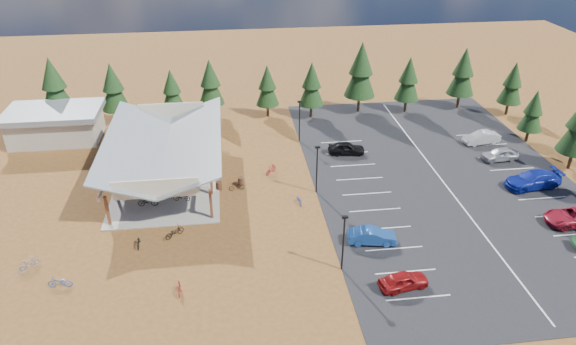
{
  "coord_description": "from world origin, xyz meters",
  "views": [
    {
      "loc": [
        -3.27,
        -41.48,
        27.03
      ],
      "look_at": [
        2.15,
        2.12,
        2.39
      ],
      "focal_mm": 32.0,
      "sensor_mm": 36.0,
      "label": 1
    }
  ],
  "objects": [
    {
      "name": "outbuilding",
      "position": [
        -24.0,
        18.0,
        2.03
      ],
      "size": [
        11.0,
        7.0,
        3.9
      ],
      "color": "#ADA593",
      "rests_on": "ground"
    },
    {
      "name": "pine_6",
      "position": [
        14.31,
        22.13,
        5.86
      ],
      "size": [
        4.12,
        4.12,
        9.59
      ],
      "color": "#382314",
      "rests_on": "ground"
    },
    {
      "name": "bike_1",
      "position": [
        -13.42,
        3.06,
        0.61
      ],
      "size": [
        1.72,
        0.65,
        1.01
      ],
      "primitive_type": "imported",
      "rotation": [
        0.0,
        0.0,
        1.68
      ],
      "color": "gray",
      "rests_on": "concrete_pad"
    },
    {
      "name": "bike_9",
      "position": [
        -19.93,
        -6.92,
        0.53
      ],
      "size": [
        1.66,
        1.57,
        1.07
      ],
      "primitive_type": "imported",
      "rotation": [
        0.0,
        0.0,
        2.31
      ],
      "color": "gray",
      "rests_on": "ground"
    },
    {
      "name": "asphalt_lot",
      "position": [
        18.5,
        3.0,
        0.02
      ],
      "size": [
        27.0,
        44.0,
        0.04
      ],
      "primitive_type": "cube",
      "color": "black",
      "rests_on": "ground"
    },
    {
      "name": "bike_4",
      "position": [
        -8.33,
        1.81,
        0.54
      ],
      "size": [
        1.75,
        0.87,
        0.88
      ],
      "primitive_type": "imported",
      "rotation": [
        0.0,
        0.0,
        1.39
      ],
      "color": "black",
      "rests_on": "concrete_pad"
    },
    {
      "name": "ground",
      "position": [
        0.0,
        0.0,
        0.0
      ],
      "size": [
        140.0,
        140.0,
        0.0
      ],
      "primitive_type": "plane",
      "color": "brown",
      "rests_on": "ground"
    },
    {
      "name": "bike_12",
      "position": [
        -8.64,
        -3.87,
        0.49
      ],
      "size": [
        1.87,
        1.69,
        0.99
      ],
      "primitive_type": "imported",
      "rotation": [
        0.0,
        0.0,
        2.25
      ],
      "color": "black",
      "rests_on": "ground"
    },
    {
      "name": "pine_2",
      "position": [
        -10.33,
        22.12,
        4.23
      ],
      "size": [
        2.98,
        2.98,
        6.93
      ],
      "color": "#382314",
      "rests_on": "ground"
    },
    {
      "name": "car_0",
      "position": [
        9.21,
        -12.71,
        0.7
      ],
      "size": [
        4.1,
        2.21,
        1.33
      ],
      "primitive_type": "imported",
      "rotation": [
        0.0,
        0.0,
        1.74
      ],
      "color": "maroon",
      "rests_on": "asphalt_lot"
    },
    {
      "name": "bike_5",
      "position": [
        -6.67,
        6.0,
        0.63
      ],
      "size": [
        1.83,
        0.83,
        1.06
      ],
      "primitive_type": "imported",
      "rotation": [
        0.0,
        0.0,
        1.38
      ],
      "color": "#96989F",
      "rests_on": "concrete_pad"
    },
    {
      "name": "pine_5",
      "position": [
        7.57,
        21.01,
        4.61
      ],
      "size": [
        3.24,
        3.24,
        7.55
      ],
      "color": "#382314",
      "rests_on": "ground"
    },
    {
      "name": "trash_bin_1",
      "position": [
        -2.46,
        4.27,
        0.45
      ],
      "size": [
        0.6,
        0.6,
        0.9
      ],
      "primitive_type": "cylinder",
      "color": "#472919",
      "rests_on": "ground"
    },
    {
      "name": "car_8",
      "position": [
        26.58,
        6.23,
        0.75
      ],
      "size": [
        4.27,
        1.95,
        1.42
      ],
      "primitive_type": "imported",
      "rotation": [
        0.0,
        0.0,
        -1.5
      ],
      "color": "#95979D",
      "rests_on": "asphalt_lot"
    },
    {
      "name": "bike_6",
      "position": [
        -8.08,
        8.72,
        0.5
      ],
      "size": [
        1.59,
        0.83,
        0.79
      ],
      "primitive_type": "imported",
      "rotation": [
        0.0,
        0.0,
        1.78
      ],
      "color": "#13489D",
      "rests_on": "concrete_pad"
    },
    {
      "name": "bike_7",
      "position": [
        -9.15,
        12.43,
        0.59
      ],
      "size": [
        1.68,
        0.82,
        0.97
      ],
      "primitive_type": "imported",
      "rotation": [
        0.0,
        0.0,
        1.8
      ],
      "color": "#9F3212",
      "rests_on": "concrete_pad"
    },
    {
      "name": "bike_14",
      "position": [
        3.0,
        0.08,
        0.41
      ],
      "size": [
        0.76,
        1.62,
        0.82
      ],
      "primitive_type": "imported",
      "rotation": [
        0.0,
        0.0,
        0.14
      ],
      "color": "navy",
      "rests_on": "ground"
    },
    {
      "name": "car_7",
      "position": [
        27.08,
        0.23,
        0.88
      ],
      "size": [
        6.02,
        3.01,
        1.68
      ],
      "primitive_type": "imported",
      "rotation": [
        0.0,
        0.0,
        -1.45
      ],
      "color": "#122295",
      "rests_on": "asphalt_lot"
    },
    {
      "name": "bike_15",
      "position": [
        0.84,
        6.29,
        0.53
      ],
      "size": [
        1.55,
        1.67,
        1.07
      ],
      "primitive_type": "imported",
      "rotation": [
        0.0,
        0.0,
        2.42
      ],
      "color": "maroon",
      "rests_on": "ground"
    },
    {
      "name": "pine_3",
      "position": [
        -5.41,
        22.71,
        4.79
      ],
      "size": [
        3.37,
        3.37,
        7.85
      ],
      "color": "#382314",
      "rests_on": "ground"
    },
    {
      "name": "bike_pavilion",
      "position": [
        -10.0,
        7.0,
        3.82
      ],
      "size": [
        11.65,
        19.4,
        4.97
      ],
      "color": "brown",
      "rests_on": "concrete_pad"
    },
    {
      "name": "bike_16",
      "position": [
        -2.94,
        3.34,
        0.43
      ],
      "size": [
        1.7,
        0.86,
        0.85
      ],
      "primitive_type": "imported",
      "rotation": [
        0.0,
        0.0,
        4.9
      ],
      "color": "black",
      "rests_on": "ground"
    },
    {
      "name": "car_1",
      "position": [
        8.31,
        -6.92,
        0.73
      ],
      "size": [
        4.36,
        2.06,
        1.38
      ],
      "primitive_type": "imported",
      "rotation": [
        0.0,
        0.0,
        1.42
      ],
      "color": "#1D4892",
      "rests_on": "asphalt_lot"
    },
    {
      "name": "pine_1",
      "position": [
        -17.52,
        22.2,
        4.89
      ],
      "size": [
        3.44,
        3.44,
        8.01
      ],
      "color": "#382314",
      "rests_on": "ground"
    },
    {
      "name": "bike_2",
      "position": [
        -12.59,
        7.28,
        0.55
      ],
      "size": [
        1.76,
        0.75,
        0.9
      ],
      "primitive_type": "imported",
      "rotation": [
        0.0,
        0.0,
        1.66
      ],
      "color": "#132996",
      "rests_on": "concrete_pad"
    },
    {
      "name": "bike_11",
      "position": [
        -7.8,
        -11.21,
        0.49
      ],
      "size": [
        0.55,
        1.64,
        0.97
      ],
      "primitive_type": "imported",
      "rotation": [
        0.0,
        0.0,
        0.06
      ],
      "color": "maroon",
      "rests_on": "ground"
    },
    {
      "name": "pine_4",
      "position": [
        1.92,
        21.99,
        4.29
      ],
      "size": [
        3.02,
        3.02,
        7.04
      ],
      "color": "#382314",
      "rests_on": "ground"
    },
    {
      "name": "concrete_pad",
      "position": [
        -10.0,
        7.0,
        0.05
      ],
      "size": [
        10.6,
        18.6,
        0.1
      ],
      "primitive_type": "cube",
      "color": "gray",
      "rests_on": "ground"
    },
    {
      "name": "bike_10",
      "position": [
        -16.91,
        -9.42,
        0.48
      ],
      "size": [
        1.88,
        0.75,
        0.97
      ],
      "primitive_type": "imported",
      "rotation": [
        0.0,
        0.0,
        4.65
      ],
      "color": "#1E4A9C",
      "rests_on": "ground"
    },
    {
      "name": "pine_8",
      "position": [
        28.33,
        21.76,
        5.17
      ],
      "size": [
        3.63,
        3.63,
        8.46
      ],
      "color": "#382314",
      "rests_on": "ground"
    },
    {
      "name": "pine_7",
      "position": [
        20.62,
        21.27,
        4.66
      ],
      "size": [
        3.28,
        3.28,
        7.64
      ],
      "color": "#382314",
      "rests_on": "ground"
    },
    {
      "name": "car_6",
      "position": [
        27.31,
        -6.39,
        0.78
      ],
      "size": [
        5.33,
        2.47,
        1.48
      ],
      "primitive_type": "imported",
      "rotation": [
        0.0,
        0.0,
        -1.57
      ],
      "color": "maroon",
      "rests_on": "asphalt_lot"
    },
    {
      "name": "lamp_post_1",
      "position": [
        5.0,
        2.0,
        2.98
      ],
      "size": [
        0.5,
        0.25,
        5.14
      ],
      "color": "black",
      "rests_on": "ground"
    },
    {
      "name": "bike_3",
      "position": [
        -13.11,
        11.29,
        0.6
      ],
      "size": [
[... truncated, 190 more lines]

